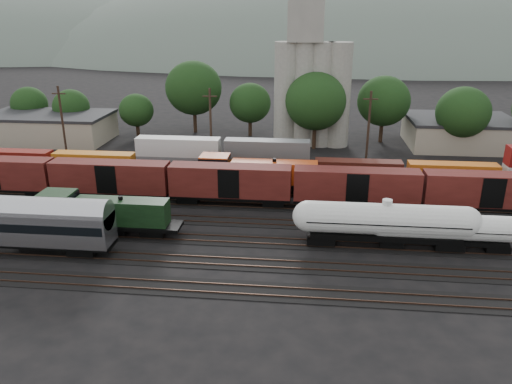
# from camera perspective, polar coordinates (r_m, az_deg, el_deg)

# --- Properties ---
(ground) EXTENTS (600.00, 600.00, 0.00)m
(ground) POSITION_cam_1_polar(r_m,az_deg,el_deg) (57.70, 2.61, -3.58)
(ground) COLOR black
(tracks) EXTENTS (180.00, 33.20, 0.20)m
(tracks) POSITION_cam_1_polar(r_m,az_deg,el_deg) (57.68, 2.61, -3.54)
(tracks) COLOR black
(tracks) RESTS_ON ground
(green_locomotive) EXTENTS (16.81, 2.97, 4.45)m
(green_locomotive) POSITION_cam_1_polar(r_m,az_deg,el_deg) (56.68, -17.85, -2.25)
(green_locomotive) COLOR black
(green_locomotive) RESTS_ON ground
(tank_car_a) EXTENTS (18.96, 3.39, 4.97)m
(tank_car_a) POSITION_cam_1_polar(r_m,az_deg,el_deg) (52.52, 14.59, -3.25)
(tank_car_a) COLOR silver
(tank_car_a) RESTS_ON ground
(tank_car_b) EXTENTS (15.41, 2.76, 4.04)m
(tank_car_b) POSITION_cam_1_polar(r_m,az_deg,el_deg) (53.98, 20.80, -3.90)
(tank_car_b) COLOR silver
(tank_car_b) RESTS_ON ground
(orange_locomotive) EXTENTS (18.91, 3.15, 4.73)m
(orange_locomotive) POSITION_cam_1_polar(r_m,az_deg,el_deg) (66.42, -0.68, 2.17)
(orange_locomotive) COLOR black
(orange_locomotive) RESTS_ON ground
(boxcar_string) EXTENTS (153.60, 2.90, 4.20)m
(boxcar_string) POSITION_cam_1_polar(r_m,az_deg,el_deg) (61.16, 4.20, 0.93)
(boxcar_string) COLOR black
(boxcar_string) RESTS_ON ground
(container_wall) EXTENTS (165.42, 2.60, 5.80)m
(container_wall) POSITION_cam_1_polar(r_m,az_deg,el_deg) (71.06, 1.64, 3.10)
(container_wall) COLOR black
(container_wall) RESTS_ON ground
(grain_silo) EXTENTS (13.40, 5.00, 29.00)m
(grain_silo) POSITION_cam_1_polar(r_m,az_deg,el_deg) (89.53, 6.34, 12.39)
(grain_silo) COLOR gray
(grain_silo) RESTS_ON ground
(industrial_sheds) EXTENTS (119.38, 17.26, 5.10)m
(industrial_sheds) POSITION_cam_1_polar(r_m,az_deg,el_deg) (90.46, 8.26, 6.77)
(industrial_sheds) COLOR #9E937F
(industrial_sheds) RESTS_ON ground
(tree_band) EXTENTS (167.46, 20.73, 13.98)m
(tree_band) POSITION_cam_1_polar(r_m,az_deg,el_deg) (91.08, 8.31, 10.00)
(tree_band) COLOR black
(tree_band) RESTS_ON ground
(utility_poles) EXTENTS (122.20, 0.36, 12.00)m
(utility_poles) POSITION_cam_1_polar(r_m,az_deg,el_deg) (76.70, 3.71, 7.33)
(utility_poles) COLOR black
(utility_poles) RESTS_ON ground
(distant_hills) EXTENTS (860.00, 286.00, 130.00)m
(distant_hills) POSITION_cam_1_polar(r_m,az_deg,el_deg) (316.48, 9.98, 11.96)
(distant_hills) COLOR #59665B
(distant_hills) RESTS_ON ground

